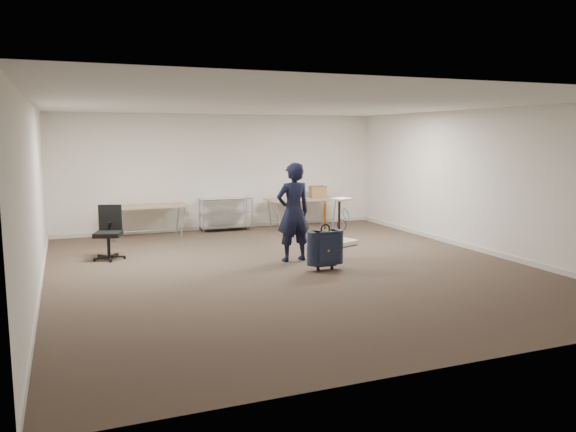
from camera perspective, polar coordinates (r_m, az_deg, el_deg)
name	(u,v)px	position (r m, az deg, el deg)	size (l,w,h in m)	color
ground	(290,268)	(9.81, 0.25, -5.30)	(9.00, 9.00, 0.00)	#413327
room_shell	(264,250)	(11.06, -2.43, -3.49)	(8.00, 9.00, 9.00)	white
folding_table_left	(147,208)	(13.01, -14.17, 0.82)	(1.80, 0.75, 0.73)	#98845D
folding_table_right	(302,201)	(14.01, 1.42, 1.58)	(1.80, 0.75, 0.73)	#98845D
wire_shelf	(226,213)	(13.65, -6.35, 0.36)	(1.22, 0.47, 0.80)	silver
person	(293,212)	(10.22, 0.54, 0.40)	(0.66, 0.43, 1.81)	black
suitcase	(325,248)	(9.57, 3.79, -3.26)	(0.42, 0.24, 1.15)	black
office_chair	(109,243)	(10.99, -17.72, -2.61)	(0.61, 0.61, 1.00)	black
equipment_cart	(341,233)	(11.86, 5.40, -1.70)	(0.69, 0.69, 0.99)	beige
cardboard_box	(318,192)	(14.26, 3.03, 2.48)	(0.39, 0.29, 0.29)	#A2764B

